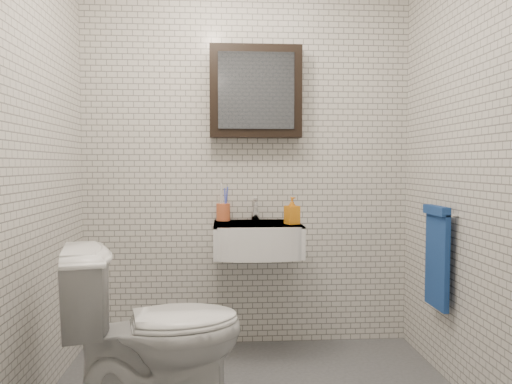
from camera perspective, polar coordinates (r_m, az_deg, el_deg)
room_shell at (r=2.39m, az=0.22°, el=9.00°), size 2.22×2.02×2.51m
washbasin at (r=3.15m, az=0.18°, el=-5.37°), size 0.55×0.50×0.20m
faucet at (r=3.33m, az=-0.06°, el=-2.12°), size 0.06×0.20×0.15m
mirror_cabinet at (r=3.34m, az=-0.05°, el=11.35°), size 0.60×0.15×0.60m
towel_rail at (r=3.02m, az=20.00°, el=-6.53°), size 0.09×0.30×0.58m
toothbrush_cup at (r=3.33m, az=-3.76°, el=-2.20°), size 0.10×0.10×0.25m
soap_bottle at (r=3.13m, az=4.14°, el=-2.13°), size 0.10×0.10×0.17m
toilet at (r=2.53m, az=-11.37°, el=-15.34°), size 0.91×0.65×0.85m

